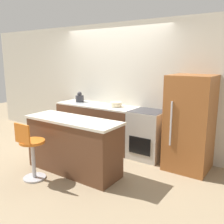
{
  "coord_description": "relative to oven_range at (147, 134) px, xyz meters",
  "views": [
    {
      "loc": [
        2.96,
        -3.82,
        1.86
      ],
      "look_at": [
        0.56,
        -0.3,
        0.96
      ],
      "focal_mm": 40.0,
      "sensor_mm": 36.0,
      "label": 1
    }
  ],
  "objects": [
    {
      "name": "refrigerator",
      "position": [
        0.8,
        -0.04,
        0.35
      ],
      "size": [
        0.71,
        0.71,
        1.61
      ],
      "color": "#995628",
      "rests_on": "ground_plane"
    },
    {
      "name": "kitchen_island",
      "position": [
        -0.75,
        -1.24,
        -0.0
      ],
      "size": [
        1.69,
        0.59,
        0.91
      ],
      "color": "brown",
      "rests_on": "ground_plane"
    },
    {
      "name": "back_counter",
      "position": [
        -1.22,
        0.0,
        -0.0
      ],
      "size": [
        1.81,
        0.6,
        0.92
      ],
      "color": "brown",
      "rests_on": "ground_plane"
    },
    {
      "name": "stool_chair",
      "position": [
        -1.08,
        -1.83,
        0.0
      ],
      "size": [
        0.39,
        0.39,
        0.93
      ],
      "color": "#B7B7BC",
      "rests_on": "ground_plane"
    },
    {
      "name": "mixing_bowl",
      "position": [
        -0.73,
        0.02,
        0.51
      ],
      "size": [
        0.24,
        0.24,
        0.09
      ],
      "color": "beige",
      "rests_on": "back_counter"
    },
    {
      "name": "oven_range",
      "position": [
        0.0,
        0.0,
        0.0
      ],
      "size": [
        0.62,
        0.61,
        0.92
      ],
      "color": "#B7B2A8",
      "rests_on": "ground_plane"
    },
    {
      "name": "wall_back",
      "position": [
        -0.95,
        0.33,
        0.84
      ],
      "size": [
        8.0,
        0.06,
        2.6
      ],
      "color": "beige",
      "rests_on": "ground_plane"
    },
    {
      "name": "kettle",
      "position": [
        -1.71,
        0.02,
        0.55
      ],
      "size": [
        0.19,
        0.19,
        0.23
      ],
      "color": "#333338",
      "rests_on": "back_counter"
    },
    {
      "name": "ground_plane",
      "position": [
        -0.95,
        -0.32,
        -0.46
      ],
      "size": [
        14.0,
        14.0,
        0.0
      ],
      "primitive_type": "plane",
      "color": "#998466"
    }
  ]
}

